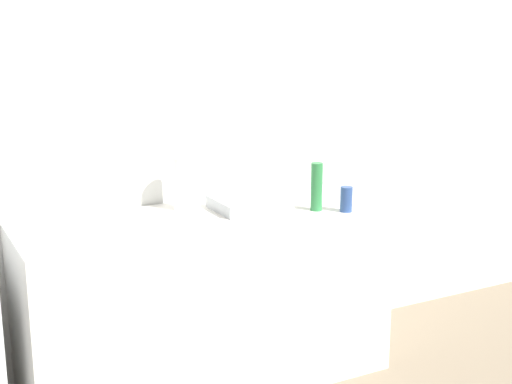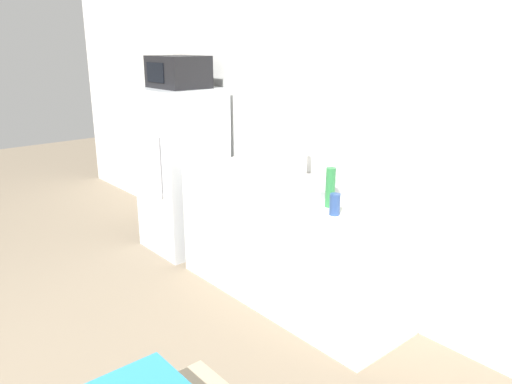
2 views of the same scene
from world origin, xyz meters
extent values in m
cube|color=silver|center=(0.00, 3.08, 1.30)|extent=(8.00, 0.06, 2.60)
cube|color=silver|center=(-1.16, 2.68, 0.74)|extent=(0.64, 0.62, 1.47)
cylinder|color=#B7B7BC|center=(-0.98, 2.36, 0.85)|extent=(0.02, 0.02, 0.52)
cube|color=black|center=(-1.16, 2.68, 1.61)|extent=(0.50, 0.38, 0.27)
cube|color=black|center=(-1.21, 2.49, 1.61)|extent=(0.27, 0.01, 0.16)
cube|color=silver|center=(0.19, 2.73, 0.45)|extent=(1.84, 0.63, 0.90)
cube|color=#9EA3A8|center=(0.43, 2.73, 0.93)|extent=(0.36, 0.29, 0.06)
cylinder|color=#2D7F42|center=(0.71, 2.55, 1.02)|extent=(0.06, 0.06, 0.24)
cylinder|color=#2D4C8C|center=(0.83, 2.46, 0.96)|extent=(0.06, 0.06, 0.13)
cylinder|color=white|center=(0.13, 2.88, 1.03)|extent=(0.10, 0.10, 0.27)
camera|label=1|loc=(-1.16, -0.37, 1.82)|focal=50.00mm
camera|label=2|loc=(2.61, 0.36, 1.87)|focal=35.00mm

